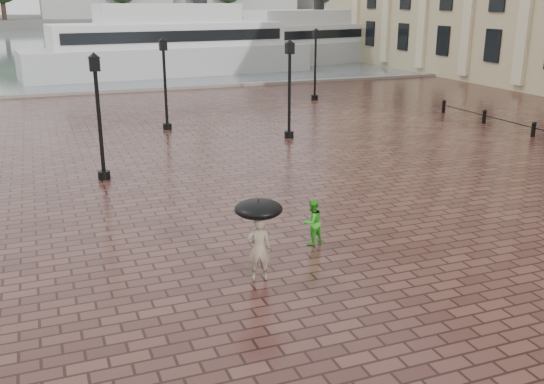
% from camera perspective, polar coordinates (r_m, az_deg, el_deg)
% --- Properties ---
extents(ground, '(300.00, 300.00, 0.00)m').
position_cam_1_polar(ground, '(15.73, 11.30, -6.19)').
color(ground, '#381D19').
rests_on(ground, ground).
extents(harbour_water, '(240.00, 240.00, 0.00)m').
position_cam_1_polar(harbour_water, '(104.53, -17.24, 13.47)').
color(harbour_water, '#495659').
rests_on(harbour_water, ground).
extents(quay_edge, '(80.00, 0.60, 0.30)m').
position_cam_1_polar(quay_edge, '(45.19, -10.97, 9.38)').
color(quay_edge, slate).
rests_on(quay_edge, ground).
extents(far_shore, '(300.00, 60.00, 2.00)m').
position_cam_1_polar(far_shore, '(172.30, -19.18, 14.98)').
color(far_shore, '#4C4C47').
rests_on(far_shore, ground).
extents(street_lamps, '(21.44, 14.44, 4.40)m').
position_cam_1_polar(street_lamps, '(30.57, -9.14, 10.04)').
color(street_lamps, black).
rests_on(street_lamps, ground).
extents(adult_pedestrian, '(0.64, 0.51, 1.54)m').
position_cam_1_polar(adult_pedestrian, '(14.05, -1.25, -5.36)').
color(adult_pedestrian, gray).
rests_on(adult_pedestrian, ground).
extents(child_pedestrian, '(0.72, 0.63, 1.24)m').
position_cam_1_polar(child_pedestrian, '(16.15, 3.81, -2.85)').
color(child_pedestrian, green).
rests_on(child_pedestrian, ground).
extents(ferry_near, '(25.19, 8.22, 8.12)m').
position_cam_1_polar(ferry_near, '(54.76, -9.61, 13.42)').
color(ferry_near, '#B8B8B8').
rests_on(ferry_near, ground).
extents(ferry_far, '(22.63, 10.77, 7.22)m').
position_cam_1_polar(ferry_far, '(62.94, 2.49, 13.92)').
color(ferry_far, '#B8B8B8').
rests_on(ferry_far, ground).
extents(umbrella, '(1.10, 1.10, 1.10)m').
position_cam_1_polar(umbrella, '(13.70, -1.27, -1.61)').
color(umbrella, black).
rests_on(umbrella, ground).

